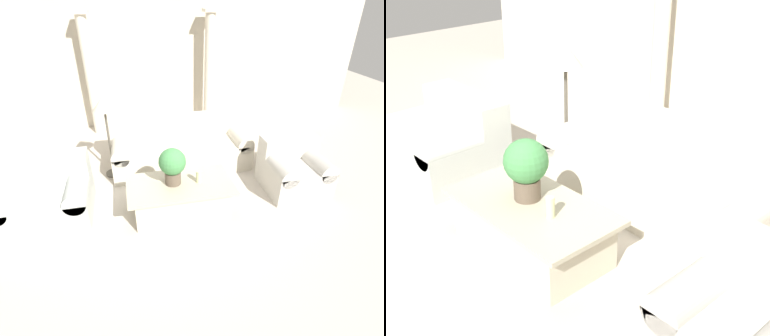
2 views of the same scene
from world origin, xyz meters
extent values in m
plane|color=#BCB2A3|center=(0.00, 0.00, 0.00)|extent=(16.00, 16.00, 0.00)
cube|color=beige|center=(0.00, 3.04, 1.60)|extent=(10.00, 0.06, 3.20)
cube|color=beige|center=(0.31, 0.89, 0.23)|extent=(2.33, 0.94, 0.45)
cube|color=beige|center=(0.31, 1.20, 0.63)|extent=(2.33, 0.33, 0.35)
cylinder|color=beige|center=(-0.71, 0.89, 0.47)|extent=(0.28, 0.94, 0.28)
cylinder|color=beige|center=(1.34, 0.89, 0.47)|extent=(0.28, 0.94, 0.28)
cube|color=#B9BFB8|center=(-1.71, -0.15, 0.23)|extent=(1.16, 0.94, 0.45)
cube|color=#B9BFB8|center=(-1.71, 0.16, 0.63)|extent=(1.16, 0.33, 0.35)
cylinder|color=#B9BFB8|center=(-2.15, -0.15, 0.47)|extent=(0.28, 0.94, 0.28)
cylinder|color=#B9BFB8|center=(-1.28, -0.15, 0.47)|extent=(0.28, 0.94, 0.28)
cube|color=beige|center=(0.06, -0.38, 0.21)|extent=(1.25, 0.68, 0.41)
cube|color=#B3A98F|center=(0.06, -0.38, 0.43)|extent=(1.42, 0.78, 0.04)
cylinder|color=brown|center=(-0.03, -0.34, 0.54)|extent=(0.22, 0.22, 0.18)
sphere|color=#428447|center=(-0.03, -0.34, 0.78)|extent=(0.36, 0.36, 0.36)
cylinder|color=beige|center=(0.32, -0.39, 0.54)|extent=(0.07, 0.07, 0.17)
cylinder|color=#4C473D|center=(-0.86, 0.82, 0.01)|extent=(0.27, 0.27, 0.03)
cylinder|color=#4C473D|center=(-0.86, 0.82, 0.58)|extent=(0.04, 0.04, 1.11)
cone|color=beige|center=(-0.86, 0.82, 1.25)|extent=(0.35, 0.35, 0.22)
cylinder|color=beige|center=(-1.17, 2.68, 1.16)|extent=(0.20, 0.20, 2.32)
cylinder|color=#B7B2A8|center=(1.57, -0.21, 0.44)|extent=(0.28, 0.85, 0.28)
camera|label=1|loc=(-0.51, -3.68, 2.70)|focal=28.00mm
camera|label=2|loc=(2.98, -2.59, 2.59)|focal=50.00mm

